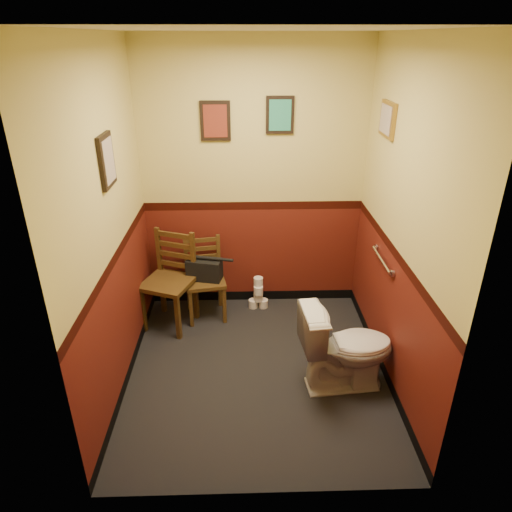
{
  "coord_description": "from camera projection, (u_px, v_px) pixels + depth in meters",
  "views": [
    {
      "loc": [
        -0.1,
        -3.18,
        2.66
      ],
      "look_at": [
        0.0,
        0.25,
        1.0
      ],
      "focal_mm": 32.0,
      "sensor_mm": 36.0,
      "label": 1
    }
  ],
  "objects": [
    {
      "name": "wall_right",
      "position": [
        401.0,
        227.0,
        3.47
      ],
      "size": [
        0.0,
        2.4,
        2.7
      ],
      "primitive_type": "cube",
      "rotation": [
        1.57,
        0.0,
        -1.57
      ],
      "color": "#571810",
      "rests_on": "ground"
    },
    {
      "name": "framed_print_right",
      "position": [
        387.0,
        119.0,
        3.7
      ],
      "size": [
        0.04,
        0.34,
        0.28
      ],
      "color": "olive",
      "rests_on": "wall_right"
    },
    {
      "name": "ceiling",
      "position": [
        257.0,
        29.0,
        2.85
      ],
      "size": [
        2.2,
        2.4,
        0.0
      ],
      "primitive_type": "cube",
      "rotation": [
        3.14,
        0.0,
        0.0
      ],
      "color": "silver",
      "rests_on": "ground"
    },
    {
      "name": "toilet_brush",
      "position": [
        371.0,
        361.0,
        4.04
      ],
      "size": [
        0.11,
        0.11,
        0.38
      ],
      "color": "silver",
      "rests_on": "floor"
    },
    {
      "name": "floor",
      "position": [
        257.0,
        370.0,
        4.02
      ],
      "size": [
        2.2,
        2.4,
        0.0
      ],
      "primitive_type": "cube",
      "color": "black",
      "rests_on": "ground"
    },
    {
      "name": "chair_left",
      "position": [
        170.0,
        281.0,
        4.5
      ],
      "size": [
        0.58,
        0.58,
        0.96
      ],
      "rotation": [
        0.0,
        0.0,
        -0.37
      ],
      "color": "brown",
      "rests_on": "floor"
    },
    {
      "name": "wall_left",
      "position": [
        110.0,
        230.0,
        3.41
      ],
      "size": [
        0.0,
        2.4,
        2.7
      ],
      "primitive_type": "cube",
      "rotation": [
        1.57,
        0.0,
        1.57
      ],
      "color": "#571810",
      "rests_on": "ground"
    },
    {
      "name": "tp_stack",
      "position": [
        258.0,
        295.0,
        4.89
      ],
      "size": [
        0.21,
        0.13,
        0.36
      ],
      "color": "silver",
      "rests_on": "floor"
    },
    {
      "name": "framed_print_back_a",
      "position": [
        215.0,
        121.0,
        4.23
      ],
      "size": [
        0.28,
        0.04,
        0.36
      ],
      "color": "black",
      "rests_on": "wall_back"
    },
    {
      "name": "framed_print_left",
      "position": [
        107.0,
        161.0,
        3.28
      ],
      "size": [
        0.04,
        0.3,
        0.38
      ],
      "color": "black",
      "rests_on": "wall_left"
    },
    {
      "name": "toilet",
      "position": [
        346.0,
        348.0,
        3.7
      ],
      "size": [
        0.8,
        0.5,
        0.75
      ],
      "primitive_type": "imported",
      "rotation": [
        0.0,
        0.0,
        1.67
      ],
      "color": "white",
      "rests_on": "floor"
    },
    {
      "name": "chair_right",
      "position": [
        205.0,
        279.0,
        4.67
      ],
      "size": [
        0.45,
        0.45,
        0.84
      ],
      "rotation": [
        0.0,
        0.0,
        0.18
      ],
      "color": "brown",
      "rests_on": "floor"
    },
    {
      "name": "wall_front",
      "position": [
        264.0,
        317.0,
        2.36
      ],
      "size": [
        2.2,
        0.0,
        2.7
      ],
      "primitive_type": "cube",
      "rotation": [
        -1.57,
        0.0,
        0.0
      ],
      "color": "#571810",
      "rests_on": "ground"
    },
    {
      "name": "framed_print_back_b",
      "position": [
        280.0,
        115.0,
        4.22
      ],
      "size": [
        0.26,
        0.04,
        0.34
      ],
      "color": "black",
      "rests_on": "wall_back"
    },
    {
      "name": "wall_back",
      "position": [
        253.0,
        183.0,
        4.52
      ],
      "size": [
        2.2,
        0.0,
        2.7
      ],
      "primitive_type": "cube",
      "rotation": [
        1.57,
        0.0,
        0.0
      ],
      "color": "#571810",
      "rests_on": "ground"
    },
    {
      "name": "grab_bar",
      "position": [
        382.0,
        260.0,
        3.86
      ],
      "size": [
        0.05,
        0.56,
        0.06
      ],
      "color": "silver",
      "rests_on": "wall_right"
    },
    {
      "name": "handbag",
      "position": [
        204.0,
        269.0,
        4.58
      ],
      "size": [
        0.37,
        0.24,
        0.25
      ],
      "rotation": [
        0.0,
        0.0,
        -0.22
      ],
      "color": "black",
      "rests_on": "chair_right"
    }
  ]
}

